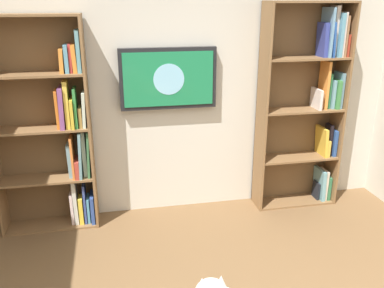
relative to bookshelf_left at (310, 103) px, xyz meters
name	(u,v)px	position (x,y,z in m)	size (l,w,h in m)	color
wall_back	(175,78)	(1.34, -0.17, 0.27)	(4.52, 0.06, 2.70)	beige
bookshelf_left	(310,103)	(0.00, 0.00, 0.00)	(0.84, 0.28, 2.05)	brown
bookshelf_right	(55,132)	(2.47, 0.00, -0.15)	(0.86, 0.28, 1.95)	brown
wall_mounted_tv	(168,79)	(1.41, -0.08, 0.28)	(0.91, 0.07, 0.57)	black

